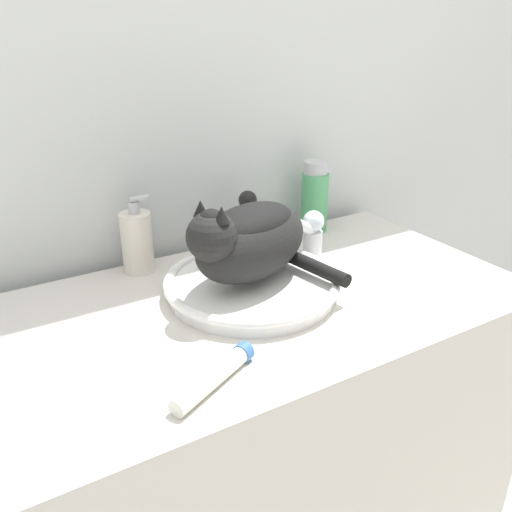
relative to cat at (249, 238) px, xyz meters
name	(u,v)px	position (x,y,z in m)	size (l,w,h in m)	color
wall_back	(183,107)	(0.02, 0.33, 0.20)	(8.00, 0.05, 2.40)	silver
vanity_counter	(262,461)	(0.02, -0.02, -0.56)	(1.07, 0.59, 0.87)	beige
sink_basin	(252,284)	(0.01, 0.00, -0.10)	(0.36, 0.36, 0.04)	white
cat	(249,238)	(0.00, 0.00, 0.00)	(0.31, 0.26, 0.18)	black
faucet	(310,232)	(0.20, 0.08, -0.05)	(0.15, 0.08, 0.15)	silver
soap_pump_bottle	(137,241)	(-0.15, 0.23, -0.06)	(0.07, 0.07, 0.17)	silver
deodorant_stick	(248,219)	(0.13, 0.23, -0.06)	(0.05, 0.05, 0.14)	white
mouthwash_bottle	(314,198)	(0.33, 0.23, -0.04)	(0.07, 0.07, 0.18)	#4CA366
cream_tube	(215,377)	(-0.19, -0.22, -0.11)	(0.17, 0.11, 0.03)	silver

